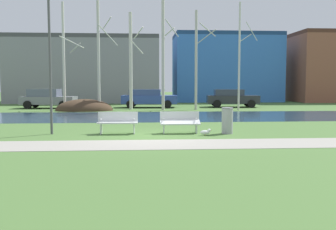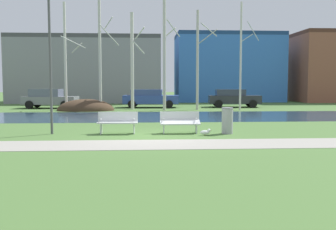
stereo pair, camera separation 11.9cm
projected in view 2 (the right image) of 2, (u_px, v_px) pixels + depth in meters
The scene contains 20 objects.
ground_plane at pixel (147, 115), 24.63m from camera, with size 120.00×120.00×0.00m, color #476B33.
paved_path_strip at pixel (150, 144), 12.68m from camera, with size 60.00×2.06×0.01m, color gray.
river_band at pixel (147, 116), 23.30m from camera, with size 80.00×7.21×0.01m, color #284256.
soil_mound at pixel (86, 110), 28.31m from camera, with size 4.19×2.76×1.68m, color #423021.
bench_left at pixel (118, 122), 15.38m from camera, with size 1.61×0.59×0.87m.
bench_right at pixel (180, 122), 15.53m from camera, with size 1.61×0.59×0.87m.
trash_bin at pixel (227, 120), 15.38m from camera, with size 0.47×0.47×1.05m.
seagull at pixel (205, 132), 14.84m from camera, with size 0.45×0.17×0.26m.
streetlamp at pixel (50, 35), 14.99m from camera, with size 0.32×0.32×5.95m.
birch_far_left at pixel (66, 56), 28.25m from camera, with size 1.60×2.77×7.90m.
birch_left at pixel (100, 45), 27.78m from camera, with size 1.52×2.38×9.34m.
birch_center_left at pixel (132, 60), 29.18m from camera, with size 1.11×1.93×7.33m.
birch_center at pixel (165, 49), 28.14m from camera, with size 1.26×1.98×8.91m.
birch_center_right at pixel (198, 59), 28.80m from camera, with size 1.58×2.92×7.42m.
birch_right at pixel (241, 55), 28.32m from camera, with size 1.38×2.16×7.93m.
parked_van_nearest_grey at pixel (49, 98), 30.84m from camera, with size 4.36×2.22×1.54m.
parked_sedan_second_blue at pixel (150, 98), 31.68m from camera, with size 4.66×2.32×1.49m.
parked_hatch_third_dark at pixel (233, 98), 32.15m from camera, with size 4.37×2.27×1.49m.
building_grey_warehouse at pixel (88, 70), 40.42m from camera, with size 15.11×7.00×6.76m.
building_blue_store at pixel (228, 68), 42.34m from camera, with size 11.32×6.11×7.34m.
Camera 2 is at (-0.17, -14.58, 2.04)m, focal length 41.14 mm.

